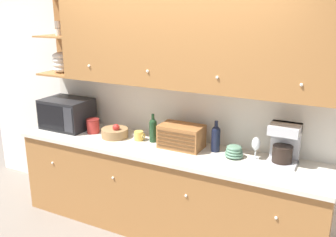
{
  "coord_description": "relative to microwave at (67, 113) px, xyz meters",
  "views": [
    {
      "loc": [
        1.63,
        -3.36,
        2.25
      ],
      "look_at": [
        0.0,
        -0.22,
        1.19
      ],
      "focal_mm": 40.0,
      "sensor_mm": 36.0,
      "label": 1
    }
  ],
  "objects": [
    {
      "name": "bread_box",
      "position": [
        1.42,
        0.03,
        -0.05
      ],
      "size": [
        0.42,
        0.26,
        0.23
      ],
      "color": "#996033",
      "rests_on": "counter_unit"
    },
    {
      "name": "microwave",
      "position": [
        0.0,
        0.0,
        0.0
      ],
      "size": [
        0.53,
        0.4,
        0.34
      ],
      "color": "black",
      "rests_on": "counter_unit"
    },
    {
      "name": "mug",
      "position": [
        0.94,
        0.01,
        -0.12
      ],
      "size": [
        0.11,
        0.1,
        0.1
      ],
      "color": "gold",
      "rests_on": "counter_unit"
    },
    {
      "name": "wine_bottle",
      "position": [
        1.09,
        0.05,
        -0.03
      ],
      "size": [
        0.08,
        0.08,
        0.29
      ],
      "color": "#19381E",
      "rests_on": "counter_unit"
    },
    {
      "name": "counter_unit",
      "position": [
        1.26,
        -0.04,
        -0.63
      ],
      "size": [
        3.18,
        0.66,
        0.92
      ],
      "color": "#A36B38",
      "rests_on": "ground_plane"
    },
    {
      "name": "ground_plane",
      "position": [
        1.26,
        0.28,
        -1.09
      ],
      "size": [
        24.0,
        24.0,
        0.0
      ],
      "primitive_type": "plane",
      "color": "slate"
    },
    {
      "name": "storage_canister",
      "position": [
        0.37,
        -0.01,
        -0.09
      ],
      "size": [
        0.14,
        0.14,
        0.15
      ],
      "color": "#B22D28",
      "rests_on": "counter_unit"
    },
    {
      "name": "second_wine_bottle",
      "position": [
        1.75,
        0.09,
        -0.03
      ],
      "size": [
        0.09,
        0.09,
        0.3
      ],
      "color": "black",
      "rests_on": "counter_unit"
    },
    {
      "name": "fruit_basket",
      "position": [
        0.67,
        -0.02,
        -0.12
      ],
      "size": [
        0.28,
        0.28,
        0.16
      ],
      "color": "#937047",
      "rests_on": "counter_unit"
    },
    {
      "name": "bowl_stack_on_counter",
      "position": [
        1.96,
        0.02,
        -0.11
      ],
      "size": [
        0.17,
        0.17,
        0.12
      ],
      "color": "slate",
      "rests_on": "counter_unit"
    },
    {
      "name": "wall_back",
      "position": [
        1.26,
        0.31,
        0.21
      ],
      "size": [
        5.56,
        0.06,
        2.6
      ],
      "color": "white",
      "rests_on": "ground_plane"
    },
    {
      "name": "backsplash_panel",
      "position": [
        1.26,
        0.27,
        0.13
      ],
      "size": [
        3.16,
        0.01,
        0.59
      ],
      "color": "silver",
      "rests_on": "counter_unit"
    },
    {
      "name": "wine_glass",
      "position": [
        2.14,
        0.06,
        -0.02
      ],
      "size": [
        0.08,
        0.08,
        0.21
      ],
      "color": "silver",
      "rests_on": "counter_unit"
    },
    {
      "name": "coffee_maker",
      "position": [
        2.38,
        0.09,
        0.02
      ],
      "size": [
        0.25,
        0.23,
        0.36
      ],
      "color": "#B7B7BC",
      "rests_on": "counter_unit"
    },
    {
      "name": "upper_cabinets",
      "position": [
        1.42,
        0.09,
        0.86
      ],
      "size": [
        3.16,
        0.39,
        0.88
      ],
      "color": "#A36B38",
      "rests_on": "backsplash_panel"
    }
  ]
}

